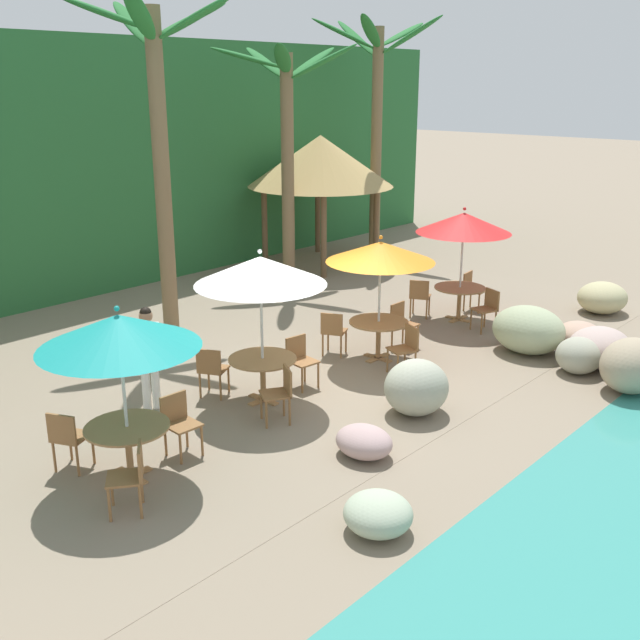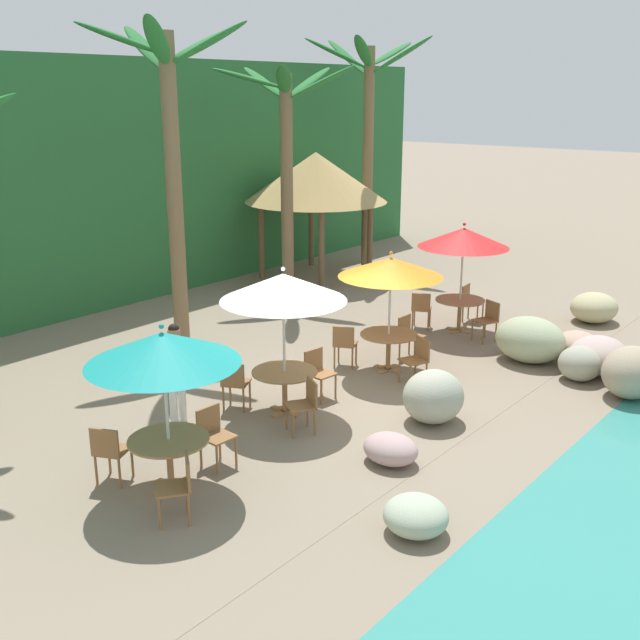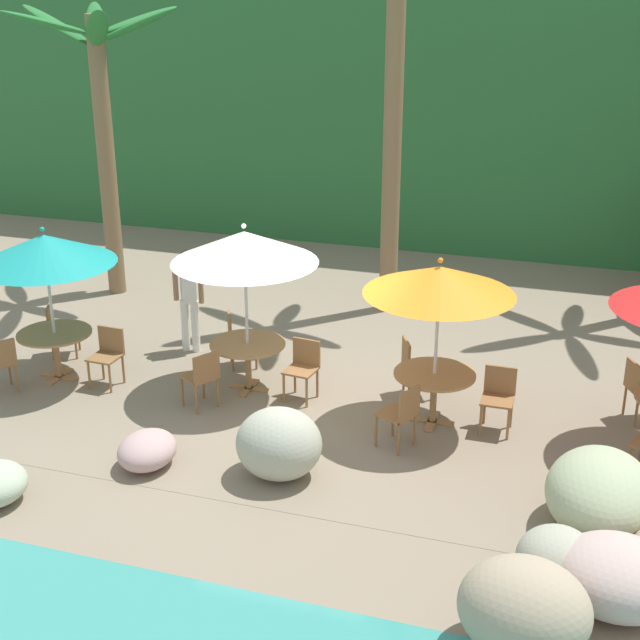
% 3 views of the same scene
% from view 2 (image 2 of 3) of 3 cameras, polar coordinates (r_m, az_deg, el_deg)
% --- Properties ---
extents(ground_plane, '(120.00, 120.00, 0.00)m').
position_cam_2_polar(ground_plane, '(13.39, 0.80, -6.01)').
color(ground_plane, gray).
extents(terrace_deck, '(18.00, 5.20, 0.01)m').
position_cam_2_polar(terrace_deck, '(13.39, 0.80, -6.00)').
color(terrace_deck, gray).
rests_on(terrace_deck, ground).
extents(foliage_backdrop, '(28.00, 2.40, 6.00)m').
position_cam_2_polar(foliage_backdrop, '(19.39, -20.77, 9.28)').
color(foliage_backdrop, '#286633').
rests_on(foliage_backdrop, ground).
extents(rock_seawall, '(16.47, 3.66, 0.93)m').
position_cam_2_polar(rock_seawall, '(11.87, 12.12, -7.53)').
color(rock_seawall, '#BCAA94').
rests_on(rock_seawall, ground).
extents(umbrella_teal, '(2.04, 2.04, 2.36)m').
position_cam_2_polar(umbrella_teal, '(9.99, -11.77, -2.09)').
color(umbrella_teal, silver).
rests_on(umbrella_teal, ground).
extents(dining_table_teal, '(1.10, 1.10, 0.74)m').
position_cam_2_polar(dining_table_teal, '(10.52, -11.30, -9.38)').
color(dining_table_teal, '#A37547').
rests_on(dining_table_teal, ground).
extents(chair_teal_seaward, '(0.44, 0.45, 0.87)m').
position_cam_2_polar(chair_teal_seaward, '(11.10, -8.03, -8.34)').
color(chair_teal_seaward, olive).
rests_on(chair_teal_seaward, ground).
extents(chair_teal_inland, '(0.56, 0.56, 0.87)m').
position_cam_2_polar(chair_teal_inland, '(10.87, -15.58, -9.40)').
color(chair_teal_inland, olive).
rests_on(chair_teal_inland, ground).
extents(chair_teal_left, '(0.59, 0.59, 0.87)m').
position_cam_2_polar(chair_teal_left, '(9.82, -10.52, -12.03)').
color(chair_teal_left, olive).
rests_on(chair_teal_left, ground).
extents(umbrella_white, '(2.07, 2.07, 2.52)m').
position_cam_2_polar(umbrella_white, '(12.19, -2.79, 2.48)').
color(umbrella_white, silver).
rests_on(umbrella_white, ground).
extents(dining_table_white, '(1.10, 1.10, 0.74)m').
position_cam_2_polar(dining_table_white, '(12.68, -2.69, -4.39)').
color(dining_table_white, '#A37547').
rests_on(dining_table_white, ground).
extents(chair_white_seaward, '(0.47, 0.48, 0.87)m').
position_cam_2_polar(chair_white_seaward, '(13.31, -0.18, -3.78)').
color(chair_white_seaward, olive).
rests_on(chair_white_seaward, ground).
extents(chair_white_inland, '(0.57, 0.57, 0.87)m').
position_cam_2_polar(chair_white_inland, '(12.86, -6.46, -4.64)').
color(chair_white_inland, olive).
rests_on(chair_white_inland, ground).
extents(chair_white_left, '(0.58, 0.58, 0.87)m').
position_cam_2_polar(chair_white_left, '(11.99, -1.08, -6.19)').
color(chair_white_left, olive).
rests_on(chair_white_left, ground).
extents(umbrella_orange, '(1.98, 1.98, 2.35)m').
position_cam_2_polar(umbrella_orange, '(14.23, 5.35, 3.99)').
color(umbrella_orange, silver).
rests_on(umbrella_orange, ground).
extents(dining_table_orange, '(1.10, 1.10, 0.74)m').
position_cam_2_polar(dining_table_orange, '(14.62, 5.19, -1.50)').
color(dining_table_orange, '#A37547').
rests_on(dining_table_orange, ground).
extents(chair_orange_seaward, '(0.42, 0.43, 0.87)m').
position_cam_2_polar(chair_orange_seaward, '(15.38, 6.69, -1.01)').
color(chair_orange_seaward, olive).
rests_on(chair_orange_seaward, ground).
extents(chair_orange_inland, '(0.56, 0.56, 0.87)m').
position_cam_2_polar(chair_orange_inland, '(14.72, 1.86, -1.73)').
color(chair_orange_inland, olive).
rests_on(chair_orange_inland, ground).
extents(chair_orange_left, '(0.56, 0.56, 0.87)m').
position_cam_2_polar(chair_orange_left, '(14.03, 7.35, -2.81)').
color(chair_orange_left, olive).
rests_on(chair_orange_left, ground).
extents(umbrella_red, '(2.00, 2.00, 2.47)m').
position_cam_2_polar(umbrella_red, '(16.89, 10.77, 6.12)').
color(umbrella_red, silver).
rests_on(umbrella_red, ground).
extents(dining_table_red, '(1.10, 1.10, 0.74)m').
position_cam_2_polar(dining_table_red, '(17.23, 10.49, 1.14)').
color(dining_table_red, '#A37547').
rests_on(dining_table_red, ground).
extents(chair_red_seaward, '(0.47, 0.48, 0.87)m').
position_cam_2_polar(chair_red_seaward, '(18.06, 11.22, 1.49)').
color(chair_red_seaward, olive).
rests_on(chair_red_seaward, ground).
extents(chair_red_inland, '(0.57, 0.56, 0.87)m').
position_cam_2_polar(chair_red_inland, '(17.24, 7.64, 0.93)').
color(chair_red_inland, olive).
rests_on(chair_red_inland, ground).
extents(chair_red_left, '(0.55, 0.55, 0.87)m').
position_cam_2_polar(chair_red_left, '(16.70, 12.55, 0.14)').
color(chair_red_left, olive).
rests_on(chair_red_left, ground).
extents(palm_tree_second, '(3.18, 3.12, 6.52)m').
position_cam_2_polar(palm_tree_second, '(15.47, -11.09, 12.87)').
color(palm_tree_second, brown).
rests_on(palm_tree_second, ground).
extents(palm_tree_third, '(3.29, 3.46, 5.85)m').
position_cam_2_polar(palm_tree_third, '(19.59, -2.56, 13.00)').
color(palm_tree_third, brown).
rests_on(palm_tree_third, ground).
extents(palm_tree_fourth, '(3.78, 3.75, 6.74)m').
position_cam_2_polar(palm_tree_fourth, '(23.25, 3.63, 14.89)').
color(palm_tree_fourth, brown).
rests_on(palm_tree_fourth, ground).
extents(palapa_hut, '(4.04, 4.04, 3.58)m').
position_cam_2_polar(palapa_hut, '(21.57, -0.32, 10.68)').
color(palapa_hut, brown).
rests_on(palapa_hut, ground).
extents(waiter_in_white, '(0.52, 0.39, 1.70)m').
position_cam_2_polar(waiter_in_white, '(12.34, -10.81, -3.45)').
color(waiter_in_white, white).
rests_on(waiter_in_white, ground).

